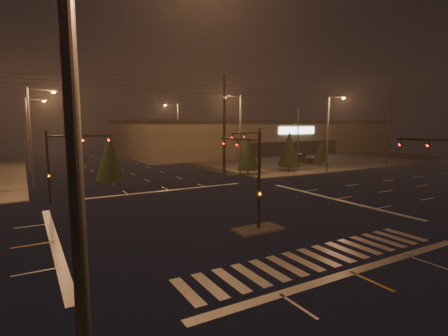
% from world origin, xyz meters
% --- Properties ---
extents(ground, '(140.00, 140.00, 0.00)m').
position_xyz_m(ground, '(0.00, 0.00, 0.00)').
color(ground, black).
rests_on(ground, ground).
extents(sidewalk_ne, '(36.00, 36.00, 0.12)m').
position_xyz_m(sidewalk_ne, '(30.00, 30.00, 0.06)').
color(sidewalk_ne, '#4B4843').
rests_on(sidewalk_ne, ground).
extents(median_island, '(3.00, 1.60, 0.15)m').
position_xyz_m(median_island, '(0.00, -4.00, 0.07)').
color(median_island, '#4B4843').
rests_on(median_island, ground).
extents(crosswalk, '(15.00, 2.60, 0.01)m').
position_xyz_m(crosswalk, '(0.00, -9.00, 0.01)').
color(crosswalk, beige).
rests_on(crosswalk, ground).
extents(stop_bar_near, '(16.00, 0.50, 0.01)m').
position_xyz_m(stop_bar_near, '(0.00, -11.00, 0.01)').
color(stop_bar_near, beige).
rests_on(stop_bar_near, ground).
extents(stop_bar_far, '(16.00, 0.50, 0.01)m').
position_xyz_m(stop_bar_far, '(0.00, 11.00, 0.01)').
color(stop_bar_far, beige).
rests_on(stop_bar_far, ground).
extents(parking_lot, '(50.00, 24.00, 0.08)m').
position_xyz_m(parking_lot, '(35.00, 28.00, 0.04)').
color(parking_lot, black).
rests_on(parking_lot, ground).
extents(retail_building, '(60.20, 28.30, 7.20)m').
position_xyz_m(retail_building, '(35.00, 45.99, 3.84)').
color(retail_building, '#685A4A').
rests_on(retail_building, ground).
extents(signal_mast_median, '(0.25, 4.59, 6.00)m').
position_xyz_m(signal_mast_median, '(0.00, -3.07, 3.75)').
color(signal_mast_median, black).
rests_on(signal_mast_median, ground).
extents(signal_mast_ne, '(4.84, 1.86, 6.00)m').
position_xyz_m(signal_mast_ne, '(9.50, 10.14, 3.79)').
color(signal_mast_ne, black).
rests_on(signal_mast_ne, ground).
extents(signal_mast_nw, '(4.84, 1.86, 6.00)m').
position_xyz_m(signal_mast_nw, '(-9.50, 10.14, 3.79)').
color(signal_mast_nw, black).
rests_on(signal_mast_nw, ground).
extents(streetlight_0, '(2.77, 0.32, 10.00)m').
position_xyz_m(streetlight_0, '(-11.18, -15.00, 5.80)').
color(streetlight_0, '#38383A').
rests_on(streetlight_0, ground).
extents(streetlight_1, '(2.77, 0.32, 10.00)m').
position_xyz_m(streetlight_1, '(-11.18, 18.00, 5.80)').
color(streetlight_1, '#38383A').
rests_on(streetlight_1, ground).
extents(streetlight_2, '(2.77, 0.32, 10.00)m').
position_xyz_m(streetlight_2, '(-11.18, 34.00, 5.80)').
color(streetlight_2, '#38383A').
rests_on(streetlight_2, ground).
extents(streetlight_3, '(2.77, 0.32, 10.00)m').
position_xyz_m(streetlight_3, '(11.18, 16.00, 5.80)').
color(streetlight_3, '#38383A').
rests_on(streetlight_3, ground).
extents(streetlight_4, '(2.77, 0.32, 10.00)m').
position_xyz_m(streetlight_4, '(11.18, 36.00, 5.80)').
color(streetlight_4, '#38383A').
rests_on(streetlight_4, ground).
extents(streetlight_6, '(0.32, 2.77, 10.00)m').
position_xyz_m(streetlight_6, '(22.00, 11.18, 5.80)').
color(streetlight_6, '#38383A').
rests_on(streetlight_6, ground).
extents(utility_pole_1, '(2.20, 0.32, 12.00)m').
position_xyz_m(utility_pole_1, '(8.00, 14.00, 6.13)').
color(utility_pole_1, black).
rests_on(utility_pole_1, ground).
extents(utility_pole_2, '(2.20, 0.32, 12.00)m').
position_xyz_m(utility_pole_2, '(38.00, 14.00, 6.13)').
color(utility_pole_2, black).
rests_on(utility_pole_2, ground).
extents(conifer_0, '(2.73, 2.73, 4.96)m').
position_xyz_m(conifer_0, '(12.41, 15.61, 2.83)').
color(conifer_0, black).
rests_on(conifer_0, ground).
extents(conifer_1, '(3.07, 3.07, 5.49)m').
position_xyz_m(conifer_1, '(19.37, 15.89, 3.09)').
color(conifer_1, black).
rests_on(conifer_1, ground).
extents(conifer_2, '(2.16, 2.16, 4.07)m').
position_xyz_m(conifer_2, '(26.82, 17.39, 2.38)').
color(conifer_2, black).
rests_on(conifer_2, ground).
extents(conifer_3, '(2.99, 2.99, 5.38)m').
position_xyz_m(conifer_3, '(-4.51, 15.88, 3.04)').
color(conifer_3, black).
rests_on(conifer_3, ground).
extents(car_parked, '(2.85, 5.26, 1.70)m').
position_xyz_m(car_parked, '(27.75, 22.82, 0.85)').
color(car_parked, black).
rests_on(car_parked, ground).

